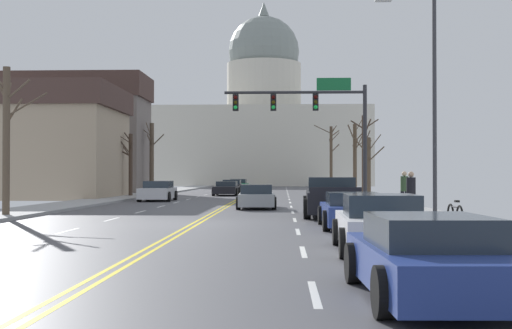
{
  "coord_description": "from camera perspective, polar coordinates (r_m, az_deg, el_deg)",
  "views": [
    {
      "loc": [
        3.04,
        -23.33,
        1.72
      ],
      "look_at": [
        0.68,
        35.66,
        2.61
      ],
      "focal_mm": 46.76,
      "sensor_mm": 36.0,
      "label": 1
    }
  ],
  "objects": [
    {
      "name": "bare_tree_04",
      "position": [
        45.38,
        9.58,
        -0.17
      ],
      "size": [
        2.09,
        2.8,
        4.25
      ],
      "color": "#4C3D2D",
      "rests_on": "ground"
    },
    {
      "name": "sedan_oncoming_00",
      "position": [
        43.94,
        -8.4,
        -2.3
      ],
      "size": [
        2.11,
        4.34,
        1.3
      ],
      "color": "silver",
      "rests_on": "ground"
    },
    {
      "name": "bare_tree_00",
      "position": [
        55.03,
        8.48,
        0.69
      ],
      "size": [
        2.03,
        2.6,
        6.31
      ],
      "color": "#4C3D2D",
      "rests_on": "ground"
    },
    {
      "name": "sedan_oncoming_02",
      "position": [
        63.48,
        -2.09,
        -1.9
      ],
      "size": [
        2.06,
        4.64,
        1.22
      ],
      "color": "black",
      "rests_on": "ground"
    },
    {
      "name": "pedestrian_00",
      "position": [
        25.41,
        13.12,
        -2.28
      ],
      "size": [
        0.35,
        0.34,
        1.69
      ],
      "color": "black",
      "rests_on": "ground"
    },
    {
      "name": "bicycle_parked",
      "position": [
        20.74,
        16.66,
        -4.23
      ],
      "size": [
        0.12,
        1.77,
        0.85
      ],
      "color": "black",
      "rests_on": "ground"
    },
    {
      "name": "bare_tree_06",
      "position": [
        49.52,
        9.21,
        0.99
      ],
      "size": [
        2.06,
        2.13,
        5.93
      ],
      "color": "#423328",
      "rests_on": "ground"
    },
    {
      "name": "pedestrian_01",
      "position": [
        30.27,
        12.58,
        -2.02
      ],
      "size": [
        0.35,
        0.34,
        1.72
      ],
      "color": "black",
      "rests_on": "ground"
    },
    {
      "name": "pickup_truck_near_01",
      "position": [
        27.58,
        6.52,
        -2.91
      ],
      "size": [
        2.47,
        5.81,
        1.6
      ],
      "color": "black",
      "rests_on": "ground"
    },
    {
      "name": "street_lamp_right",
      "position": [
        23.49,
        14.4,
        6.54
      ],
      "size": [
        2.07,
        0.24,
        7.79
      ],
      "color": "#333338",
      "rests_on": "ground"
    },
    {
      "name": "sedan_near_03",
      "position": [
        15.09,
        10.56,
        -5.12
      ],
      "size": [
        2.03,
        4.32,
        1.28
      ],
      "color": "silver",
      "rests_on": "ground"
    },
    {
      "name": "signal_gantry",
      "position": [
        37.2,
        5.01,
        4.44
      ],
      "size": [
        7.91,
        0.41,
        6.95
      ],
      "color": "#28282D",
      "rests_on": "ground"
    },
    {
      "name": "sedan_oncoming_03",
      "position": [
        72.66,
        -1.51,
        -1.77
      ],
      "size": [
        2.19,
        4.53,
        1.23
      ],
      "color": "#1E7247",
      "rests_on": "ground"
    },
    {
      "name": "ground",
      "position": [
        23.59,
        -5.14,
        -4.99
      ],
      "size": [
        20.0,
        180.0,
        0.2
      ],
      "color": "#4C4C51"
    },
    {
      "name": "sedan_near_02",
      "position": [
        21.65,
        8.16,
        -3.96
      ],
      "size": [
        1.99,
        4.43,
        1.15
      ],
      "color": "navy",
      "rests_on": "ground"
    },
    {
      "name": "sedan_near_04",
      "position": [
        9.57,
        14.54,
        -7.83
      ],
      "size": [
        2.03,
        4.28,
        1.16
      ],
      "color": "navy",
      "rests_on": "ground"
    },
    {
      "name": "sedan_oncoming_01",
      "position": [
        55.04,
        -2.54,
        -2.08
      ],
      "size": [
        2.09,
        4.44,
        1.16
      ],
      "color": "black",
      "rests_on": "ground"
    },
    {
      "name": "sedan_near_00",
      "position": [
        33.8,
        0.03,
        -2.8
      ],
      "size": [
        2.09,
        4.64,
        1.21
      ],
      "color": "#9EA3A8",
      "rests_on": "ground"
    },
    {
      "name": "bare_tree_02",
      "position": [
        67.03,
        6.45,
        0.74
      ],
      "size": [
        2.61,
        1.82,
        6.61
      ],
      "color": "#4C3D2D",
      "rests_on": "ground"
    },
    {
      "name": "flank_building_00",
      "position": [
        51.17,
        -19.56,
        1.82
      ],
      "size": [
        14.44,
        9.71,
        8.04
      ],
      "color": "tan",
      "rests_on": "ground"
    },
    {
      "name": "bare_tree_03",
      "position": [
        51.24,
        -10.73,
        0.17
      ],
      "size": [
        1.54,
        1.43,
        4.81
      ],
      "color": "#423328",
      "rests_on": "ground"
    },
    {
      "name": "bare_tree_05",
      "position": [
        28.12,
        -20.55,
        2.38
      ],
      "size": [
        2.39,
        1.64,
        5.84
      ],
      "color": "brown",
      "rests_on": "ground"
    },
    {
      "name": "bare_tree_01",
      "position": [
        60.51,
        -8.91,
        0.69
      ],
      "size": [
        2.73,
        2.6,
        6.2
      ],
      "color": "brown",
      "rests_on": "ground"
    },
    {
      "name": "capitol_building",
      "position": [
        108.03,
        0.68,
        3.02
      ],
      "size": [
        32.7,
        22.15,
        29.8
      ],
      "color": "beige",
      "rests_on": "ground"
    },
    {
      "name": "flank_building_01",
      "position": [
        62.79,
        -14.85,
        2.56
      ],
      "size": [
        12.35,
        6.62,
        10.74
      ],
      "color": "slate",
      "rests_on": "ground"
    }
  ]
}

